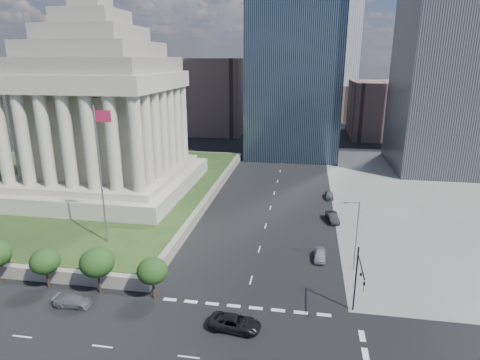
% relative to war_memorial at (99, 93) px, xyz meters
% --- Properties ---
extents(ground, '(500.00, 500.00, 0.00)m').
position_rel_war_memorial_xyz_m(ground, '(34.00, 52.00, -21.40)').
color(ground, black).
rests_on(ground, ground).
extents(plaza_terrace, '(66.00, 70.00, 1.80)m').
position_rel_war_memorial_xyz_m(plaza_terrace, '(-11.00, 2.00, -20.50)').
color(plaza_terrace, slate).
rests_on(plaza_terrace, ground).
extents(plaza_lawn, '(64.00, 68.00, 0.10)m').
position_rel_war_memorial_xyz_m(plaza_lawn, '(-11.00, 2.00, -19.55)').
color(plaza_lawn, '#213917').
rests_on(plaza_lawn, plaza_terrace).
extents(war_memorial, '(34.00, 34.00, 39.00)m').
position_rel_war_memorial_xyz_m(war_memorial, '(0.00, 0.00, 0.00)').
color(war_memorial, gray).
rests_on(war_memorial, plaza_lawn).
extents(flagpole, '(2.52, 0.24, 20.00)m').
position_rel_war_memorial_xyz_m(flagpole, '(12.17, -24.00, -8.29)').
color(flagpole, slate).
rests_on(flagpole, plaza_lawn).
extents(midrise_glass, '(26.00, 26.00, 60.00)m').
position_rel_war_memorial_xyz_m(midrise_glass, '(36.00, 47.00, 8.60)').
color(midrise_glass, black).
rests_on(midrise_glass, ground).
extents(building_filler_ne, '(20.00, 30.00, 20.00)m').
position_rel_war_memorial_xyz_m(building_filler_ne, '(66.00, 82.00, -11.40)').
color(building_filler_ne, brown).
rests_on(building_filler_ne, ground).
extents(building_filler_nw, '(24.00, 30.00, 28.00)m').
position_rel_war_memorial_xyz_m(building_filler_nw, '(4.00, 82.00, -7.40)').
color(building_filler_nw, brown).
rests_on(building_filler_nw, ground).
extents(traffic_signal_ne, '(0.30, 5.74, 8.00)m').
position_rel_war_memorial_xyz_m(traffic_signal_ne, '(46.50, -34.30, -16.15)').
color(traffic_signal_ne, black).
rests_on(traffic_signal_ne, ground).
extents(street_lamp_north, '(2.13, 0.22, 10.00)m').
position_rel_war_memorial_xyz_m(street_lamp_north, '(47.33, -23.00, -15.74)').
color(street_lamp_north, slate).
rests_on(street_lamp_north, ground).
extents(pickup_truck, '(3.04, 5.79, 1.55)m').
position_rel_war_memorial_xyz_m(pickup_truck, '(33.69, -38.13, -20.62)').
color(pickup_truck, black).
rests_on(pickup_truck, ground).
extents(suv_grey, '(4.51, 2.03, 1.28)m').
position_rel_war_memorial_xyz_m(suv_grey, '(14.26, -37.11, -20.76)').
color(suv_grey, slate).
rests_on(suv_grey, ground).
extents(parked_sedan_near, '(1.87, 4.29, 1.44)m').
position_rel_war_memorial_xyz_m(parked_sedan_near, '(43.00, -20.76, -20.68)').
color(parked_sedan_near, '#95979D').
rests_on(parked_sedan_near, ground).
extents(parked_sedan_mid, '(4.98, 2.45, 1.57)m').
position_rel_war_memorial_xyz_m(parked_sedan_mid, '(45.50, -6.00, -20.62)').
color(parked_sedan_mid, black).
rests_on(parked_sedan_mid, ground).
extents(parked_sedan_far, '(4.14, 1.75, 1.40)m').
position_rel_war_memorial_xyz_m(parked_sedan_far, '(45.50, 6.62, -20.70)').
color(parked_sedan_far, '#575A5F').
rests_on(parked_sedan_far, ground).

